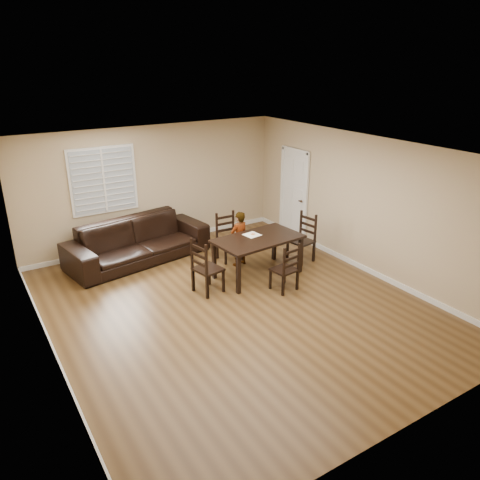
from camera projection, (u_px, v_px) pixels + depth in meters
name	position (u px, v px, depth m)	size (l,w,h in m)	color
ground	(235.00, 306.00, 8.15)	(7.00, 7.00, 0.00)	brown
room	(231.00, 204.00, 7.65)	(6.04, 7.04, 2.72)	tan
dining_table	(258.00, 242.00, 9.06)	(1.77, 1.09, 0.79)	black
chair_near	(227.00, 237.00, 9.96)	(0.47, 0.44, 1.02)	black
chair_far	(288.00, 271.00, 8.50)	(0.47, 0.44, 0.94)	black
chair_left	(203.00, 270.00, 8.41)	(0.52, 0.55, 1.05)	black
chair_right	(305.00, 239.00, 9.87)	(0.50, 0.53, 1.04)	black
child	(239.00, 239.00, 9.56)	(0.42, 0.28, 1.16)	gray
napkin	(252.00, 235.00, 9.17)	(0.29, 0.29, 0.00)	white
donut	(253.00, 234.00, 9.17)	(0.09, 0.09, 0.03)	#C37E46
sofa	(138.00, 241.00, 9.85)	(2.97, 1.16, 0.87)	black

